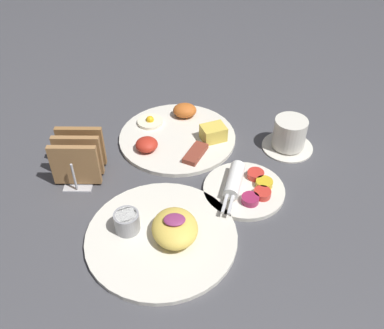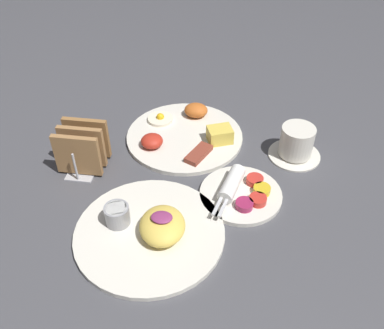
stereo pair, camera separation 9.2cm
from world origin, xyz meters
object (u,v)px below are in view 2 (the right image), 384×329
object	(u,v)px
plate_foreground	(150,229)
plate_condiments	(241,192)
toast_rack	(83,148)
coffee_cup	(296,143)
plate_breakfast	(186,134)

from	to	relation	value
plate_foreground	plate_condiments	bearing A→B (deg)	38.29
plate_foreground	toast_rack	distance (m)	0.26
toast_rack	coffee_cup	xyz separation A→B (m)	(0.47, 0.10, -0.01)
plate_condiments	toast_rack	size ratio (longest dim) A/B	1.53
plate_breakfast	coffee_cup	xyz separation A→B (m)	(0.26, -0.03, 0.03)
plate_breakfast	coffee_cup	bearing A→B (deg)	-7.45
plate_condiments	plate_foreground	xyz separation A→B (m)	(-0.16, -0.13, 0.00)
coffee_cup	toast_rack	bearing A→B (deg)	-167.94
plate_foreground	coffee_cup	size ratio (longest dim) A/B	2.39
plate_breakfast	plate_foreground	xyz separation A→B (m)	(-0.02, -0.31, 0.00)
plate_condiments	coffee_cup	distance (m)	0.19
plate_breakfast	toast_rack	world-z (taller)	toast_rack
plate_breakfast	plate_foreground	size ratio (longest dim) A/B	0.98
plate_foreground	coffee_cup	xyz separation A→B (m)	(0.28, 0.28, 0.02)
plate_condiments	plate_foreground	world-z (taller)	plate_foreground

